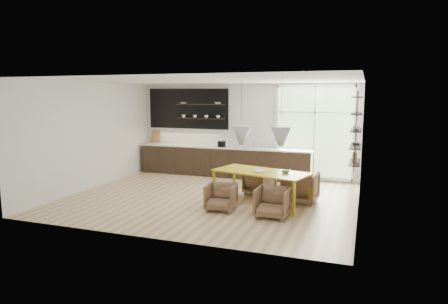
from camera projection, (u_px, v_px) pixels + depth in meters
room at (246, 136)px, 10.60m from camera, size 7.02×6.01×2.91m
kitchen_run at (221, 157)px, 12.63m from camera, size 5.54×0.69×2.75m
right_shelving at (356, 132)px, 9.72m from camera, size 0.26×1.22×1.90m
dining_table at (261, 174)px, 9.28m from camera, size 2.36×1.51×0.79m
armchair_back_left at (260, 183)px, 10.26m from camera, size 0.85×0.86×0.61m
armchair_back_right at (301, 187)px, 9.52m from camera, size 0.84×0.87×0.74m
armchair_front_left at (221, 197)px, 8.88m from camera, size 0.69×0.71×0.60m
armchair_front_right at (272, 202)px, 8.38m from camera, size 0.69×0.70×0.63m
wire_stool at (219, 189)px, 9.89m from camera, size 0.31×0.31×0.39m
table_book at (255, 171)px, 9.28m from camera, size 0.28×0.34×0.03m
table_bowl at (285, 172)px, 9.02m from camera, size 0.26×0.26×0.06m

